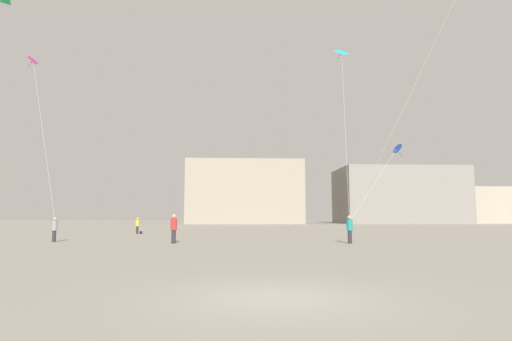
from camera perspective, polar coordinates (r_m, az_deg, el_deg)
The scene contains 12 objects.
ground_plane at distance 9.13m, azimuth 2.99°, elevation -17.17°, with size 300.00×300.00×0.00m, color #9E9689.
person_in_yellow at distance 41.63m, azimuth -16.15°, elevation -7.24°, with size 0.35×0.35×1.59m.
person_in_teal at distance 26.70m, azimuth 12.88°, elevation -7.79°, with size 0.38×0.38×1.75m.
person_in_red at distance 26.57m, azimuth -11.35°, elevation -7.74°, with size 0.40×0.40×1.83m.
person_in_grey at distance 30.72m, azimuth -26.20°, elevation -7.21°, with size 0.36×0.36×1.64m.
kite_magenta_delta at distance 34.03m, azimuth -28.47°, elevation 12.63°, with size 2.73×1.19×11.75m.
kite_cobalt_diamond at distance 33.67m, azimuth 18.95°, elevation 2.83°, with size 5.78×5.91×6.05m.
kite_cyan_delta at distance 34.91m, azimuth 11.83°, elevation 15.24°, with size 1.86×6.36×13.92m.
building_left_hall at distance 93.89m, azimuth -1.60°, elevation -3.12°, with size 25.88×15.51×13.93m.
building_centre_hall at distance 102.01m, azimuth 19.10°, elevation -3.35°, with size 27.82×17.21×12.77m.
building_right_hall at distance 110.18m, azimuth 27.84°, elevation -4.34°, with size 21.70×14.66×8.24m.
handbag_beside_flyer at distance 41.66m, azimuth -15.68°, elevation -8.29°, with size 0.32×0.14×0.24m, color black.
Camera 1 is at (-0.67, -8.95, 1.72)m, focal length 28.80 mm.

